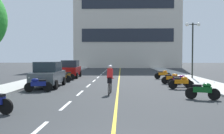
{
  "coord_description": "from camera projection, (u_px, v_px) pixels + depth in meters",
  "views": [
    {
      "loc": [
        0.47,
        -5.4,
        2.16
      ],
      "look_at": [
        -0.44,
        19.97,
        1.18
      ],
      "focal_mm": 41.62,
      "sensor_mm": 36.0,
      "label": 1
    }
  ],
  "objects": [
    {
      "name": "ground_plane",
      "position": [
        117.0,
        78.0,
        26.46
      ],
      "size": [
        140.0,
        140.0,
        0.0
      ],
      "primitive_type": "plane",
      "color": "#2D3033"
    },
    {
      "name": "curb_left",
      "position": [
        54.0,
        75.0,
        29.72
      ],
      "size": [
        2.4,
        72.0,
        0.12
      ],
      "primitive_type": "cube",
      "color": "#A8A8A3",
      "rests_on": "ground"
    },
    {
      "name": "curb_right",
      "position": [
        181.0,
        76.0,
        29.2
      ],
      "size": [
        2.4,
        72.0,
        0.12
      ],
      "primitive_type": "cube",
      "color": "#A8A8A3",
      "rests_on": "ground"
    },
    {
      "name": "lane_dash_0",
      "position": [
        36.0,
        131.0,
        7.56
      ],
      "size": [
        0.14,
        2.2,
        0.01
      ],
      "primitive_type": "cube",
      "color": "silver",
      "rests_on": "ground"
    },
    {
      "name": "lane_dash_1",
      "position": [
        66.0,
        105.0,
        11.56
      ],
      "size": [
        0.14,
        2.2,
        0.01
      ],
      "primitive_type": "cube",
      "color": "silver",
      "rests_on": "ground"
    },
    {
      "name": "lane_dash_2",
      "position": [
        80.0,
        93.0,
        15.55
      ],
      "size": [
        0.14,
        2.2,
        0.01
      ],
      "primitive_type": "cube",
      "color": "silver",
      "rests_on": "ground"
    },
    {
      "name": "lane_dash_3",
      "position": [
        89.0,
        86.0,
        19.55
      ],
      "size": [
        0.14,
        2.2,
        0.01
      ],
      "primitive_type": "cube",
      "color": "silver",
      "rests_on": "ground"
    },
    {
      "name": "lane_dash_4",
      "position": [
        94.0,
        81.0,
        23.54
      ],
      "size": [
        0.14,
        2.2,
        0.01
      ],
      "primitive_type": "cube",
      "color": "silver",
      "rests_on": "ground"
    },
    {
      "name": "lane_dash_5",
      "position": [
        98.0,
        77.0,
        27.54
      ],
      "size": [
        0.14,
        2.2,
        0.01
      ],
      "primitive_type": "cube",
      "color": "silver",
      "rests_on": "ground"
    },
    {
      "name": "lane_dash_6",
      "position": [
        101.0,
        75.0,
        31.53
      ],
      "size": [
        0.14,
        2.2,
        0.01
      ],
      "primitive_type": "cube",
      "color": "silver",
      "rests_on": "ground"
    },
    {
      "name": "lane_dash_7",
      "position": [
        103.0,
        73.0,
        35.52
      ],
      "size": [
        0.14,
        2.2,
        0.01
      ],
      "primitive_type": "cube",
      "color": "silver",
      "rests_on": "ground"
    },
    {
      "name": "lane_dash_8",
      "position": [
        105.0,
        71.0,
        39.52
      ],
      "size": [
        0.14,
        2.2,
        0.01
      ],
      "primitive_type": "cube",
      "color": "silver",
      "rests_on": "ground"
    },
    {
      "name": "lane_dash_9",
      "position": [
        107.0,
        70.0,
        43.51
      ],
      "size": [
        0.14,
        2.2,
        0.01
      ],
      "primitive_type": "cube",
      "color": "silver",
      "rests_on": "ground"
    },
    {
      "name": "lane_dash_10",
      "position": [
        108.0,
        69.0,
        47.51
      ],
      "size": [
        0.14,
        2.2,
        0.01
      ],
      "primitive_type": "cube",
      "color": "silver",
      "rests_on": "ground"
    },
    {
      "name": "lane_dash_11",
      "position": [
        109.0,
        68.0,
        51.5
      ],
      "size": [
        0.14,
        2.2,
        0.01
      ],
      "primitive_type": "cube",
      "color": "silver",
      "rests_on": "ground"
    },
    {
      "name": "centre_line_yellow",
      "position": [
        119.0,
        76.0,
        29.45
      ],
      "size": [
        0.12,
        66.0,
        0.01
      ],
      "primitive_type": "cube",
      "color": "gold",
      "rests_on": "ground"
    },
    {
      "name": "office_building",
      "position": [
        127.0,
        16.0,
        53.24
      ],
      "size": [
        21.12,
        6.7,
        21.26
      ],
      "color": "beige",
      "rests_on": "ground"
    },
    {
      "name": "street_lamp_mid",
      "position": [
        193.0,
        38.0,
        25.16
      ],
      "size": [
        1.46,
        0.36,
        5.39
      ],
      "color": "black",
      "rests_on": "curb_right"
    },
    {
      "name": "parked_car_near",
      "position": [
        48.0,
        74.0,
        18.65
      ],
      "size": [
        2.02,
        4.25,
        1.82
      ],
      "color": "black",
      "rests_on": "ground"
    },
    {
      "name": "parked_car_mid",
      "position": [
        70.0,
        69.0,
        27.16
      ],
      "size": [
        2.03,
        4.25,
        1.82
      ],
      "color": "black",
      "rests_on": "ground"
    },
    {
      "name": "motorcycle_2",
      "position": [
        203.0,
        90.0,
        13.09
      ],
      "size": [
        1.65,
        0.78,
        0.92
      ],
      "color": "black",
      "rests_on": "ground"
    },
    {
      "name": "motorcycle_3",
      "position": [
        38.0,
        84.0,
        15.98
      ],
      "size": [
        1.67,
        0.69,
        0.92
      ],
      "color": "black",
      "rests_on": "ground"
    },
    {
      "name": "motorcycle_4",
      "position": [
        181.0,
        82.0,
        17.35
      ],
      "size": [
        1.7,
        0.6,
        0.92
      ],
      "color": "black",
      "rests_on": "ground"
    },
    {
      "name": "motorcycle_5",
      "position": [
        180.0,
        80.0,
        18.85
      ],
      "size": [
        1.7,
        0.6,
        0.92
      ],
      "color": "black",
      "rests_on": "ground"
    },
    {
      "name": "motorcycle_6",
      "position": [
        172.0,
        78.0,
        20.49
      ],
      "size": [
        1.68,
        0.65,
        0.92
      ],
      "color": "black",
      "rests_on": "ground"
    },
    {
      "name": "motorcycle_7",
      "position": [
        62.0,
        77.0,
        22.24
      ],
      "size": [
        1.69,
        0.63,
        0.92
      ],
      "color": "black",
      "rests_on": "ground"
    },
    {
      "name": "motorcycle_8",
      "position": [
        66.0,
        75.0,
        23.97
      ],
      "size": [
        1.7,
        0.6,
        0.92
      ],
      "color": "black",
      "rests_on": "ground"
    },
    {
      "name": "motorcycle_9",
      "position": [
        163.0,
        74.0,
        25.42
      ],
      "size": [
        1.69,
        0.6,
        0.92
      ],
      "color": "black",
      "rests_on": "ground"
    },
    {
      "name": "cyclist_rider",
      "position": [
        110.0,
        79.0,
        15.08
      ],
      "size": [
        0.42,
        1.77,
        1.71
      ],
      "color": "black",
      "rests_on": "ground"
    }
  ]
}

